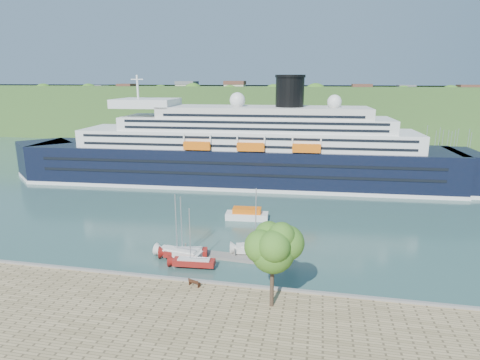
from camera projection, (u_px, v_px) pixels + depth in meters
name	position (u px, v px, depth m)	size (l,w,h in m)	color
ground	(174.00, 285.00, 54.74)	(400.00, 400.00, 0.00)	#2D514C
far_hillside	(281.00, 112.00, 189.63)	(400.00, 50.00, 24.00)	#355D25
quay_coping	(173.00, 278.00, 54.27)	(220.00, 0.50, 0.30)	slate
cruise_ship	(237.00, 130.00, 104.91)	(126.68, 18.45, 28.45)	black
park_bench	(195.00, 282.00, 52.48)	(1.73, 0.71, 1.11)	#442413
promenade_tree	(272.00, 261.00, 46.63)	(6.96, 6.96, 11.53)	#39681B
floating_pontoon	(222.00, 256.00, 63.33)	(18.59, 2.27, 0.41)	gray
sailboat_white_near	(179.00, 229.00, 61.47)	(7.74, 2.15, 10.00)	silver
sailboat_red	(193.00, 240.00, 58.70)	(6.88, 1.91, 8.89)	maroon
sailboat_white_far	(259.00, 224.00, 62.81)	(8.20, 2.28, 10.60)	silver
tender_launch	(247.00, 214.00, 80.21)	(8.53, 2.92, 2.36)	orange
sailboat_extra	(185.00, 229.00, 61.89)	(7.44, 2.07, 9.60)	maroon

